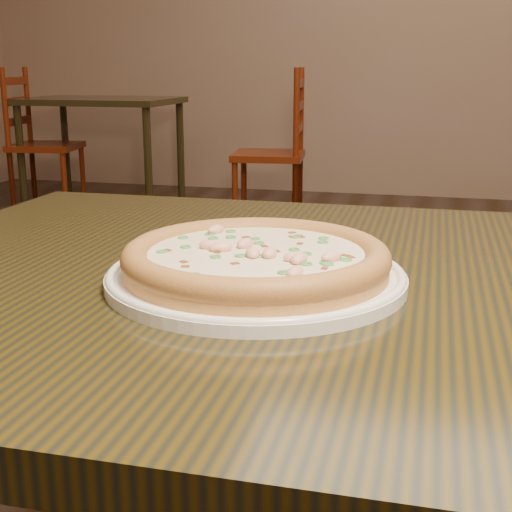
% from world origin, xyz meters
% --- Properties ---
extents(hero_table, '(1.20, 0.80, 0.75)m').
position_xyz_m(hero_table, '(0.00, -0.25, 0.65)').
color(hero_table, black).
rests_on(hero_table, ground).
extents(plate, '(0.31, 0.31, 0.02)m').
position_xyz_m(plate, '(-0.12, -0.30, 0.76)').
color(plate, white).
rests_on(plate, hero_table).
extents(pizza, '(0.27, 0.27, 0.03)m').
position_xyz_m(pizza, '(-0.12, -0.30, 0.78)').
color(pizza, '#BB813D').
rests_on(pizza, plate).
extents(bg_table_left, '(1.00, 0.70, 0.75)m').
position_xyz_m(bg_table_left, '(-2.15, 3.52, 0.65)').
color(bg_table_left, black).
rests_on(bg_table_left, ground).
extents(chair_a, '(0.48, 0.48, 0.95)m').
position_xyz_m(chair_a, '(-2.55, 3.36, 0.44)').
color(chair_a, '#521F0A').
rests_on(chair_a, ground).
extents(chair_b, '(0.46, 0.46, 0.95)m').
position_xyz_m(chair_b, '(-0.87, 3.26, 0.44)').
color(chair_b, '#521F0A').
rests_on(chair_b, ground).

